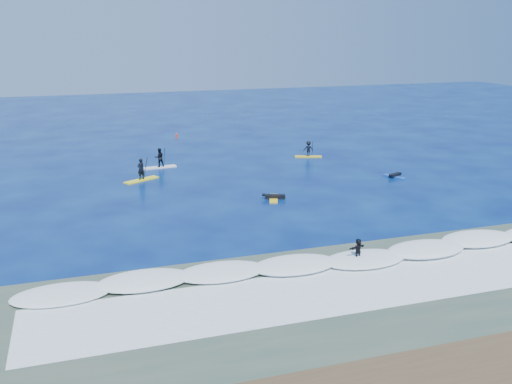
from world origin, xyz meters
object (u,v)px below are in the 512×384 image
object	(u,v)px
marker_buoy	(177,135)
prone_paddler_far	(395,176)
sup_paddler_center	(159,159)
sup_paddler_left	(141,173)
prone_paddler_near	(274,197)
wave_surfer	(358,250)
sup_paddler_right	(308,150)

from	to	relation	value
marker_buoy	prone_paddler_far	bearing A→B (deg)	-58.55
sup_paddler_center	prone_paddler_far	bearing A→B (deg)	-33.15
sup_paddler_center	marker_buoy	distance (m)	15.01
sup_paddler_left	sup_paddler_center	distance (m)	4.67
prone_paddler_near	wave_surfer	size ratio (longest dim) A/B	1.28
sup_paddler_right	sup_paddler_center	bearing A→B (deg)	-160.94
sup_paddler_right	marker_buoy	distance (m)	17.99
prone_paddler_near	marker_buoy	xyz separation A→B (m)	(-2.58, 27.15, 0.12)
marker_buoy	prone_paddler_near	bearing A→B (deg)	-84.58
prone_paddler_far	wave_surfer	xyz separation A→B (m)	(-11.86, -15.87, 0.59)
prone_paddler_near	wave_surfer	world-z (taller)	wave_surfer
sup_paddler_left	prone_paddler_near	size ratio (longest dim) A/B	1.36
sup_paddler_right	wave_surfer	distance (m)	26.78
prone_paddler_near	prone_paddler_far	xyz separation A→B (m)	(12.20, 2.99, -0.02)
prone_paddler_near	marker_buoy	world-z (taller)	marker_buoy
prone_paddler_near	prone_paddler_far	world-z (taller)	prone_paddler_near
prone_paddler_far	marker_buoy	distance (m)	28.32
sup_paddler_center	prone_paddler_near	xyz separation A→B (m)	(6.73, -12.74, -0.64)
sup_paddler_center	wave_surfer	xyz separation A→B (m)	(7.08, -25.62, -0.07)
sup_paddler_center	sup_paddler_right	distance (m)	14.91
sup_paddler_right	prone_paddler_far	size ratio (longest dim) A/B	1.33
wave_surfer	sup_paddler_right	bearing A→B (deg)	57.00
sup_paddler_left	prone_paddler_near	bearing A→B (deg)	-73.70
marker_buoy	sup_paddler_center	bearing A→B (deg)	-106.09
sup_paddler_center	prone_paddler_far	distance (m)	21.31
prone_paddler_near	wave_surfer	bearing A→B (deg)	-158.40
sup_paddler_center	marker_buoy	xyz separation A→B (m)	(4.16, 14.41, -0.52)
sup_paddler_left	marker_buoy	distance (m)	19.60
sup_paddler_center	sup_paddler_left	bearing A→B (deg)	-123.80
prone_paddler_near	prone_paddler_far	size ratio (longest dim) A/B	1.12
sup_paddler_center	prone_paddler_far	world-z (taller)	sup_paddler_center
sup_paddler_right	wave_surfer	world-z (taller)	sup_paddler_right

